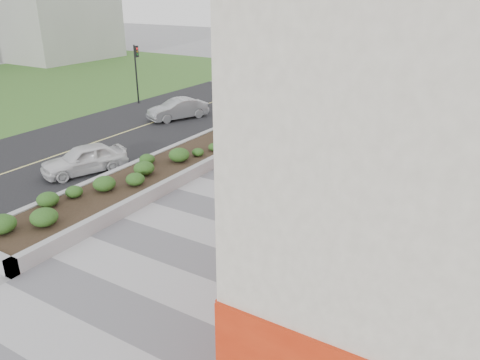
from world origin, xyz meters
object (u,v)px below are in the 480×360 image
object	(u,v)px
planter	(167,165)
skateboarder	(300,190)
traffic_signal_near	(250,76)
car_white	(84,159)
traffic_signal_far	(136,65)
car_silver	(178,109)

from	to	relation	value
planter	skateboarder	distance (m)	6.67
skateboarder	traffic_signal_near	bearing A→B (deg)	148.07
planter	traffic_signal_near	xyz separation A→B (m)	(-1.73, 10.50, 2.34)
planter	traffic_signal_near	world-z (taller)	traffic_signal_near
car_white	skateboarder	bearing A→B (deg)	32.43
traffic_signal_far	car_silver	xyz separation A→B (m)	(5.26, -2.03, -2.11)
traffic_signal_near	car_silver	size ratio (longest dim) A/B	1.06
planter	traffic_signal_far	size ratio (longest dim) A/B	4.29
car_white	car_silver	world-z (taller)	car_white
planter	car_white	world-z (taller)	car_white
traffic_signal_near	planter	bearing A→B (deg)	-80.65
traffic_signal_far	traffic_signal_near	bearing A→B (deg)	3.11
planter	traffic_signal_far	bearing A→B (deg)	137.54
planter	skateboarder	size ratio (longest dim) A/B	12.67
traffic_signal_near	car_silver	distance (m)	5.14
skateboarder	car_silver	world-z (taller)	skateboarder
skateboarder	car_white	xyz separation A→B (m)	(-10.03, -1.78, -0.07)
car_silver	traffic_signal_far	bearing A→B (deg)	-177.48
car_white	car_silver	bearing A→B (deg)	125.58
traffic_signal_near	car_white	size ratio (longest dim) A/B	1.09
planter	traffic_signal_far	world-z (taller)	traffic_signal_far
car_white	car_silver	distance (m)	10.07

